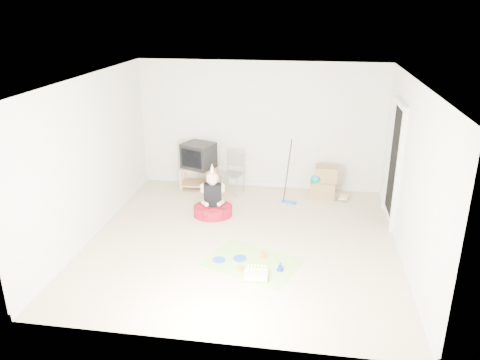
# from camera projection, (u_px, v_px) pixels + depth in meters

# --- Properties ---
(ground) EXTENTS (5.00, 5.00, 0.00)m
(ground) POSITION_uv_depth(u_px,v_px,m) (242.00, 240.00, 7.66)
(ground) COLOR beige
(ground) RESTS_ON ground
(doorway_recess) EXTENTS (0.02, 0.90, 2.05)m
(doorway_recess) POSITION_uv_depth(u_px,v_px,m) (395.00, 165.00, 8.05)
(doorway_recess) COLOR black
(doorway_recess) RESTS_ON ground
(tv_stand) EXTENTS (0.76, 0.49, 0.47)m
(tv_stand) POSITION_uv_depth(u_px,v_px,m) (199.00, 176.00, 9.70)
(tv_stand) COLOR #AD7E4E
(tv_stand) RESTS_ON ground
(crt_tv) EXTENTS (0.74, 0.69, 0.51)m
(crt_tv) POSITION_uv_depth(u_px,v_px,m) (199.00, 156.00, 9.55)
(crt_tv) COLOR black
(crt_tv) RESTS_ON tv_stand
(folding_chair) EXTENTS (0.48, 0.47, 0.87)m
(folding_chair) POSITION_uv_depth(u_px,v_px,m) (232.00, 174.00, 9.39)
(folding_chair) COLOR gray
(folding_chair) RESTS_ON ground
(cardboard_boxes) EXTENTS (0.52, 0.40, 0.63)m
(cardboard_boxes) POSITION_uv_depth(u_px,v_px,m) (324.00, 182.00, 9.30)
(cardboard_boxes) COLOR #9F7C4D
(cardboard_boxes) RESTS_ON ground
(floor_mop) EXTENTS (0.31, 0.39, 1.19)m
(floor_mop) POSITION_uv_depth(u_px,v_px,m) (289.00, 191.00, 8.99)
(floor_mop) COLOR blue
(floor_mop) RESTS_ON ground
(book_pile) EXTENTS (0.26, 0.29, 0.08)m
(book_pile) POSITION_uv_depth(u_px,v_px,m) (343.00, 198.00, 9.23)
(book_pile) COLOR #216540
(book_pile) RESTS_ON ground
(seated_woman) EXTENTS (0.82, 0.82, 1.01)m
(seated_woman) POSITION_uv_depth(u_px,v_px,m) (213.00, 204.00, 8.47)
(seated_woman) COLOR #A30F23
(seated_woman) RESTS_ON ground
(party_mat) EXTENTS (1.58, 1.38, 0.01)m
(party_mat) POSITION_uv_depth(u_px,v_px,m) (252.00, 263.00, 6.99)
(party_mat) COLOR #FD359A
(party_mat) RESTS_ON ground
(birthday_cake) EXTENTS (0.34, 0.27, 0.15)m
(birthday_cake) POSITION_uv_depth(u_px,v_px,m) (256.00, 275.00, 6.59)
(birthday_cake) COLOR silver
(birthday_cake) RESTS_ON party_mat
(blue_plate_near) EXTENTS (0.27, 0.27, 0.01)m
(blue_plate_near) POSITION_uv_depth(u_px,v_px,m) (240.00, 258.00, 7.09)
(blue_plate_near) COLOR #173CBF
(blue_plate_near) RESTS_ON party_mat
(blue_plate_far) EXTENTS (0.23, 0.23, 0.01)m
(blue_plate_far) POSITION_uv_depth(u_px,v_px,m) (219.00, 260.00, 7.05)
(blue_plate_far) COLOR #173CBF
(blue_plate_far) RESTS_ON party_mat
(orange_cup_near) EXTENTS (0.08, 0.08, 0.09)m
(orange_cup_near) POSITION_uv_depth(u_px,v_px,m) (264.00, 255.00, 7.11)
(orange_cup_near) COLOR orange
(orange_cup_near) RESTS_ON party_mat
(orange_cup_far) EXTENTS (0.08, 0.08, 0.08)m
(orange_cup_far) POSITION_uv_depth(u_px,v_px,m) (240.00, 268.00, 6.75)
(orange_cup_far) COLOR orange
(orange_cup_far) RESTS_ON party_mat
(blue_party_hat) EXTENTS (0.14, 0.14, 0.15)m
(blue_party_hat) POSITION_uv_depth(u_px,v_px,m) (280.00, 266.00, 6.76)
(blue_party_hat) COLOR #192AB4
(blue_party_hat) RESTS_ON party_mat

